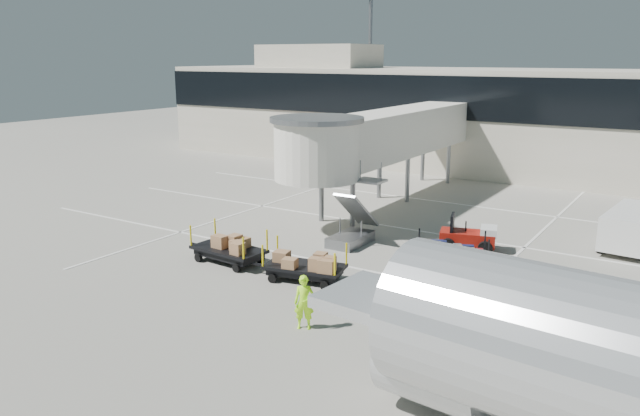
# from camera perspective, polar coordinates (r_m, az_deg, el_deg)

# --- Properties ---
(ground) EXTENTS (140.00, 140.00, 0.00)m
(ground) POSITION_cam_1_polar(r_m,az_deg,el_deg) (26.06, -0.03, -6.53)
(ground) COLOR #A6A395
(ground) RESTS_ON ground
(lane_markings) EXTENTS (40.00, 30.00, 0.02)m
(lane_markings) POSITION_cam_1_polar(r_m,az_deg,el_deg) (34.19, 7.48, -1.67)
(lane_markings) COLOR silver
(lane_markings) RESTS_ON ground
(terminal) EXTENTS (64.00, 12.11, 15.20)m
(terminal) POSITION_cam_1_polar(r_m,az_deg,el_deg) (52.55, 17.68, 7.73)
(terminal) COLOR beige
(terminal) RESTS_ON ground
(jet_bridge) EXTENTS (5.70, 20.40, 6.03)m
(jet_bridge) POSITION_cam_1_polar(r_m,az_deg,el_deg) (37.37, 5.01, 6.40)
(jet_bridge) COLOR white
(jet_bridge) RESTS_ON ground
(baggage_tug) EXTENTS (2.84, 2.25, 1.70)m
(baggage_tug) POSITION_cam_1_polar(r_m,az_deg,el_deg) (30.53, 13.47, -2.63)
(baggage_tug) COLOR maroon
(baggage_tug) RESTS_ON ground
(suitcase_cart) EXTENTS (3.73, 2.63, 1.46)m
(suitcase_cart) POSITION_cam_1_polar(r_m,az_deg,el_deg) (28.18, 11.92, -4.10)
(suitcase_cart) COLOR black
(suitcase_cart) RESTS_ON ground
(box_cart_near) EXTENTS (4.09, 2.26, 1.57)m
(box_cart_near) POSITION_cam_1_polar(r_m,az_deg,el_deg) (25.70, -1.32, -5.38)
(box_cart_near) COLOR black
(box_cart_near) RESTS_ON ground
(box_cart_far) EXTENTS (4.20, 1.90, 1.63)m
(box_cart_far) POSITION_cam_1_polar(r_m,az_deg,el_deg) (28.17, -8.25, -3.84)
(box_cart_far) COLOR black
(box_cart_far) RESTS_ON ground
(ground_worker) EXTENTS (0.82, 0.72, 1.89)m
(ground_worker) POSITION_cam_1_polar(r_m,az_deg,el_deg) (21.26, -1.46, -8.62)
(ground_worker) COLOR #A4F81A
(ground_worker) RESTS_ON ground
(minivan) EXTENTS (2.56, 5.13, 1.88)m
(minivan) POSITION_cam_1_polar(r_m,az_deg,el_deg) (33.51, 26.75, -1.39)
(minivan) COLOR silver
(minivan) RESTS_ON ground
(belt_loader) EXTENTS (4.26, 2.04, 1.98)m
(belt_loader) POSITION_cam_1_polar(r_m,az_deg,el_deg) (50.73, -0.92, 4.36)
(belt_loader) COLOR maroon
(belt_loader) RESTS_ON ground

